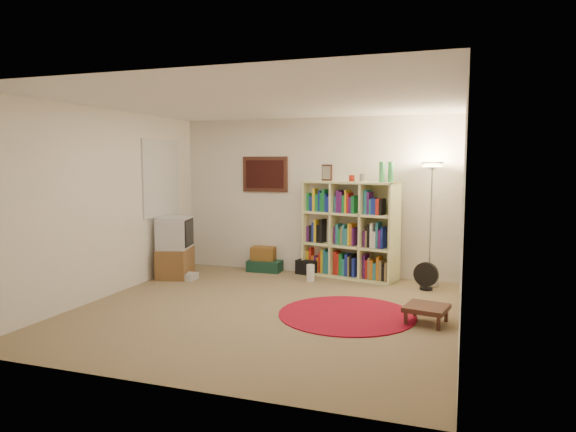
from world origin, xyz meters
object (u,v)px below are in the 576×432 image
tv_stand (175,248)px  floor_fan (426,276)px  bookshelf (349,231)px  side_table (427,309)px  suitcase (265,266)px  floor_lamp (432,183)px

tv_stand → floor_fan: bearing=-8.4°
bookshelf → floor_fan: bookshelf is taller
tv_stand → side_table: (3.90, -1.17, -0.29)m
bookshelf → tv_stand: bearing=-146.6°
floor_fan → suitcase: bearing=-174.7°
side_table → floor_lamp: bearing=92.4°
tv_stand → suitcase: bearing=21.3°
bookshelf → floor_lamp: size_ratio=1.00×
bookshelf → side_table: bookshelf is taller
bookshelf → floor_lamp: bearing=5.8°
bookshelf → tv_stand: (-2.58, -0.85, -0.27)m
floor_fan → side_table: floor_fan is taller
tv_stand → side_table: 4.08m
tv_stand → floor_lamp: bearing=-4.6°
suitcase → side_table: size_ratio=1.07×
bookshelf → side_table: (1.32, -2.03, -0.56)m
bookshelf → floor_lamp: (1.24, -0.20, 0.77)m
floor_lamp → tv_stand: 4.01m
suitcase → side_table: bearing=-38.4°
tv_stand → suitcase: 1.50m
floor_lamp → side_table: 2.26m
floor_lamp → floor_fan: (-0.03, -0.26, -1.30)m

